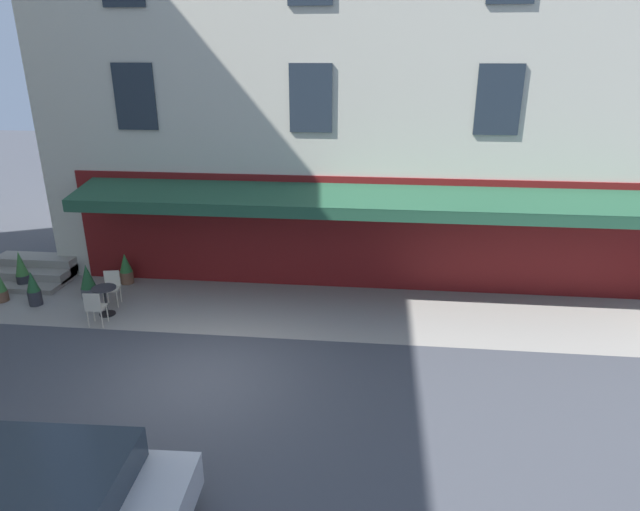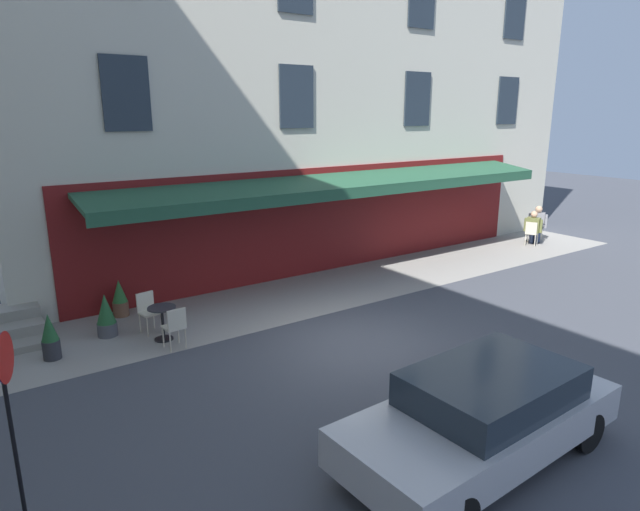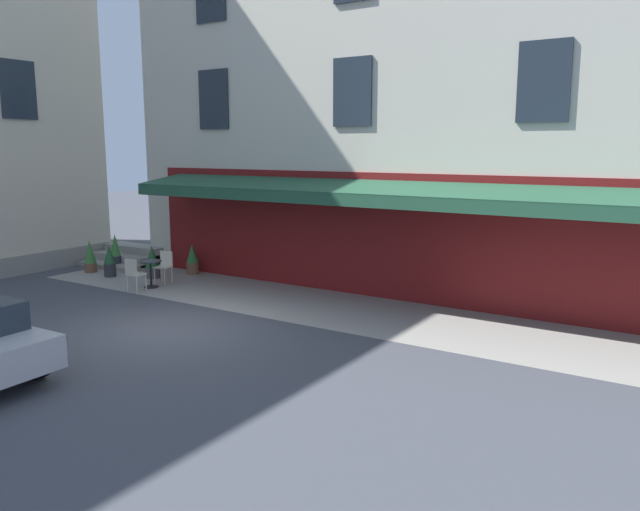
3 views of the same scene
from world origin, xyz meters
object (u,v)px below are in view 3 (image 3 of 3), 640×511
(potted_plant_by_steps, at_px, (90,256))
(potted_plant_under_sign, at_px, (116,251))
(cafe_chair_cream_facing_street, at_px, (134,272))
(potted_plant_entrance_right, at_px, (192,260))
(potted_plant_entrance_left, at_px, (110,261))
(cafe_table_near_entrance, at_px, (151,270))
(cafe_chair_cream_by_window, at_px, (165,264))
(potted_plant_mid_terrace, at_px, (152,262))

(potted_plant_by_steps, height_order, potted_plant_under_sign, potted_plant_under_sign)
(cafe_chair_cream_facing_street, distance_m, potted_plant_entrance_right, 2.65)
(potted_plant_entrance_right, bearing_deg, potted_plant_by_steps, 27.92)
(potted_plant_entrance_left, bearing_deg, potted_plant_by_steps, -6.63)
(potted_plant_by_steps, xyz_separation_m, potted_plant_under_sign, (-0.08, -0.91, 0.04))
(potted_plant_entrance_right, bearing_deg, potted_plant_under_sign, 12.38)
(cafe_table_near_entrance, xyz_separation_m, cafe_chair_cream_by_window, (0.11, -0.62, 0.06))
(cafe_table_near_entrance, height_order, potted_plant_entrance_left, potted_plant_entrance_left)
(cafe_table_near_entrance, height_order, cafe_chair_cream_by_window, cafe_chair_cream_by_window)
(potted_plant_under_sign, bearing_deg, potted_plant_entrance_left, 133.93)
(potted_plant_mid_terrace, relative_size, potted_plant_entrance_right, 1.06)
(potted_plant_under_sign, bearing_deg, potted_plant_entrance_right, -167.62)
(cafe_table_near_entrance, xyz_separation_m, potted_plant_by_steps, (3.22, -0.47, 0.00))
(cafe_chair_cream_by_window, distance_m, potted_plant_mid_terrace, 0.88)
(potted_plant_by_steps, bearing_deg, potted_plant_entrance_left, 173.37)
(potted_plant_under_sign, height_order, potted_plant_entrance_right, potted_plant_under_sign)
(cafe_chair_cream_by_window, xyz_separation_m, potted_plant_entrance_left, (2.04, 0.28, -0.08))
(potted_plant_mid_terrace, bearing_deg, potted_plant_entrance_right, -118.52)
(cafe_table_near_entrance, relative_size, potted_plant_entrance_left, 0.79)
(potted_plant_by_steps, bearing_deg, potted_plant_entrance_right, -152.08)
(cafe_table_near_entrance, relative_size, cafe_chair_cream_facing_street, 0.82)
(cafe_table_near_entrance, bearing_deg, potted_plant_mid_terrace, -44.12)
(cafe_chair_cream_by_window, relative_size, potted_plant_entrance_left, 0.95)
(potted_plant_by_steps, relative_size, potted_plant_mid_terrace, 1.04)
(cafe_chair_cream_facing_street, relative_size, potted_plant_entrance_left, 0.95)
(cafe_chair_cream_facing_street, xyz_separation_m, potted_plant_under_sign, (3.20, -2.01, -0.01))
(potted_plant_by_steps, height_order, potted_plant_mid_terrace, potted_plant_by_steps)
(cafe_chair_cream_by_window, distance_m, potted_plant_entrance_right, 1.39)
(potted_plant_by_steps, height_order, potted_plant_entrance_left, potted_plant_by_steps)
(cafe_chair_cream_facing_street, relative_size, potted_plant_under_sign, 0.83)
(potted_plant_mid_terrace, xyz_separation_m, potted_plant_entrance_right, (-0.58, -1.07, -0.03))
(potted_plant_mid_terrace, distance_m, potted_plant_entrance_left, 1.34)
(cafe_chair_cream_by_window, height_order, potted_plant_entrance_right, potted_plant_entrance_right)
(cafe_chair_cream_by_window, bearing_deg, potted_plant_mid_terrace, -19.53)
(potted_plant_by_steps, distance_m, potted_plant_under_sign, 0.91)
(cafe_chair_cream_facing_street, bearing_deg, potted_plant_entrance_right, -80.96)
(cafe_chair_cream_facing_street, bearing_deg, potted_plant_entrance_left, -23.83)
(potted_plant_by_steps, xyz_separation_m, potted_plant_entrance_right, (-2.86, -1.52, -0.05))
(potted_plant_entrance_right, bearing_deg, potted_plant_mid_terrace, 61.48)
(potted_plant_entrance_right, bearing_deg, cafe_chair_cream_facing_street, 99.04)
(cafe_table_near_entrance, bearing_deg, cafe_chair_cream_by_window, -79.54)
(potted_plant_under_sign, relative_size, potted_plant_entrance_left, 1.15)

